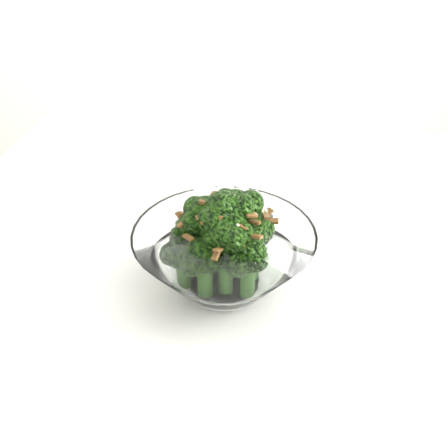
{
  "coord_description": "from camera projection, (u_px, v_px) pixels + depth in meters",
  "views": [
    {
      "loc": [
        -0.12,
        -0.4,
        1.12
      ],
      "look_at": [
        -0.09,
        0.02,
        0.83
      ],
      "focal_mm": 40.0,
      "sensor_mm": 36.0,
      "label": 1
    }
  ],
  "objects": [
    {
      "name": "broccoli_dish",
      "position": [
        223.0,
        251.0,
        0.53
      ],
      "size": [
        0.19,
        0.19,
        0.12
      ],
      "color": "white",
      "rests_on": "table"
    },
    {
      "name": "table",
      "position": [
        382.0,
        304.0,
        0.63
      ],
      "size": [
        1.33,
        1.01,
        0.75
      ],
      "color": "white",
      "rests_on": "ground"
    }
  ]
}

